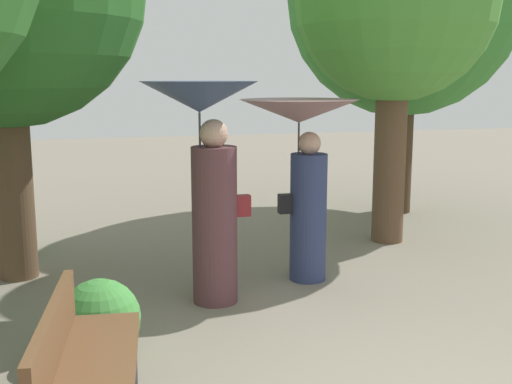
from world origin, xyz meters
name	(u,v)px	position (x,y,z in m)	size (l,w,h in m)	color
person_left	(207,157)	(-0.60, 2.91, 1.40)	(1.07, 1.07, 2.08)	#563338
person_right	(303,151)	(0.47, 3.32, 1.37)	(1.21, 1.21, 1.89)	navy
park_bench	(82,360)	(-1.76, 0.78, 0.51)	(0.66, 1.55, 0.83)	#38383D
bush_behind_bench	(100,319)	(-1.63, 1.93, 0.31)	(0.62, 0.62, 0.62)	#428C3D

